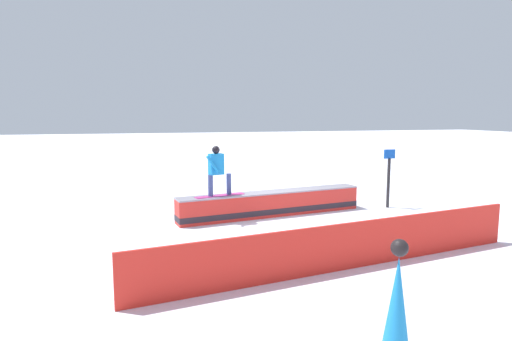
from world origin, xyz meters
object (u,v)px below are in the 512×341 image
object	(u,v)px
grind_box	(272,205)
snowboarder	(217,169)
background_skier_right	(396,316)
trail_marker	(389,177)

from	to	relation	value
grind_box	snowboarder	world-z (taller)	snowboarder
background_skier_right	trail_marker	world-z (taller)	trail_marker
grind_box	trail_marker	size ratio (longest dim) A/B	3.07
grind_box	background_skier_right	bearing A→B (deg)	81.95
grind_box	background_skier_right	world-z (taller)	background_skier_right
snowboarder	background_skier_right	distance (m)	7.94
grind_box	snowboarder	distance (m)	2.12
snowboarder	trail_marker	distance (m)	5.81
trail_marker	background_skier_right	bearing A→B (deg)	57.60
snowboarder	trail_marker	bearing A→B (deg)	-176.99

